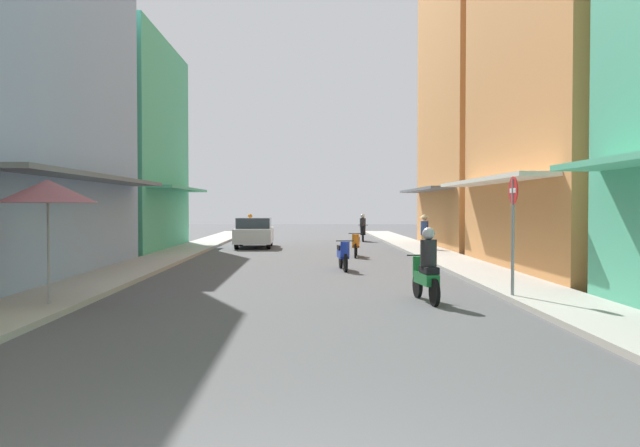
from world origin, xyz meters
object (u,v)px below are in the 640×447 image
Objects in this scene: motorbike_blue at (343,254)px; motorbike_green at (426,269)px; motorbike_black at (363,229)px; motorbike_orange at (356,244)px; parked_car at (254,232)px; motorbike_silver at (250,229)px; vendor_umbrella at (48,191)px; street_sign_no_entry at (513,220)px; pedestrian_midway at (425,230)px.

motorbike_green is at bearing -78.63° from motorbike_blue.
motorbike_green is 1.00× the size of motorbike_black.
motorbike_blue is at bearing -96.80° from motorbike_black.
parked_car reaches higher than motorbike_orange.
motorbike_black is (6.47, 0.08, 0.00)m from motorbike_silver.
vendor_umbrella reaches higher than motorbike_green.
motorbike_blue is 7.53m from street_sign_no_entry.
motorbike_blue is 0.71× the size of vendor_umbrella.
parked_car is 19.42m from street_sign_no_entry.
street_sign_no_entry is at bearing -71.83° from motorbike_silver.
motorbike_silver is (-5.83, 23.68, 0.00)m from motorbike_green.
motorbike_black is at bearing 0.74° from motorbike_silver.
pedestrian_midway is at bearing -44.37° from motorbike_silver.
motorbike_green and motorbike_silver have the same top height.
motorbike_silver is 0.43× the size of parked_car.
parked_car is (0.71, -5.41, 0.04)m from motorbike_silver.
street_sign_no_entry reaches higher than motorbike_green.
motorbike_black is (0.64, 23.76, 0.00)m from motorbike_green.
motorbike_black reaches higher than motorbike_blue.
motorbike_silver is at bearing 108.17° from street_sign_no_entry.
parked_car is at bearing 105.66° from motorbike_green.
vendor_umbrella reaches higher than motorbike_orange.
motorbike_orange is at bearing 81.73° from motorbike_blue.
pedestrian_midway is at bearing 57.76° from vendor_umbrella.
parked_car is at bearing 108.15° from motorbike_blue.
vendor_umbrella reaches higher than motorbike_blue.
motorbike_orange is (-0.59, 12.26, -0.20)m from motorbike_green.
motorbike_black reaches higher than motorbike_orange.
motorbike_silver is at bearing 86.04° from vendor_umbrella.
street_sign_no_entry reaches higher than motorbike_orange.
motorbike_silver is 5.46m from parked_car.
motorbike_silver is at bearing 104.82° from motorbike_blue.
motorbike_green is 1.00× the size of motorbike_orange.
motorbike_silver is at bearing 135.63° from pedestrian_midway.
parked_car reaches higher than motorbike_blue.
motorbike_silver reaches higher than motorbike_blue.
vendor_umbrella is at bearing -128.57° from motorbike_blue.
pedestrian_midway is 19.21m from vendor_umbrella.
motorbike_orange is at bearing 62.13° from vendor_umbrella.
motorbike_green is at bearing -174.61° from street_sign_no_entry.
vendor_umbrella is (-2.41, -19.13, 1.57)m from parked_car.
motorbike_green is 6.99m from motorbike_blue.
motorbike_green reaches higher than motorbike_blue.
motorbike_blue is (4.45, -16.83, -0.20)m from motorbike_silver.
street_sign_no_entry is at bearing -86.98° from motorbike_black.
motorbike_black is 0.71× the size of vendor_umbrella.
motorbike_orange is 14.95m from vendor_umbrella.
motorbike_orange is 0.44× the size of parked_car.
street_sign_no_entry is (7.71, -23.50, 1.01)m from motorbike_silver.
vendor_umbrella is (-10.22, -16.21, 1.36)m from pedestrian_midway.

